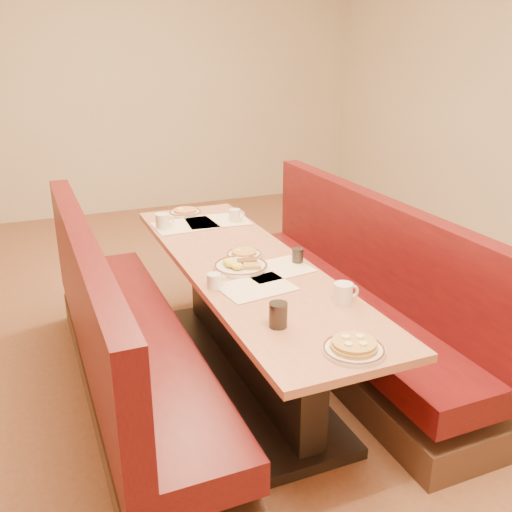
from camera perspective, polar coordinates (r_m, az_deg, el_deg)
name	(u,v)px	position (r m, az deg, el deg)	size (l,w,h in m)	color
ground	(246,375)	(3.62, -0.99, -11.84)	(8.00, 8.00, 0.00)	#9E6647
room_envelope	(244,45)	(3.06, -1.22, 20.36)	(6.04, 8.04, 2.82)	beige
diner_table	(246,322)	(3.44, -1.03, -6.57)	(0.70, 2.50, 0.75)	black
booth_left	(123,347)	(3.28, -13.14, -8.89)	(0.55, 2.50, 1.05)	#4C3326
booth_right	(351,303)	(3.75, 9.46, -4.67)	(0.55, 2.50, 1.05)	#4C3326
placemat_near_left	(256,287)	(2.96, 0.01, -3.12)	(0.37, 0.28, 0.00)	#FFF3C7
placemat_near_right	(276,269)	(3.19, 1.97, -1.30)	(0.38, 0.29, 0.00)	#FFF3C7
placemat_far_left	(185,225)	(3.98, -7.09, 3.07)	(0.42, 0.32, 0.00)	#FFF3C7
placemat_far_right	(217,221)	(4.06, -3.90, 3.55)	(0.43, 0.32, 0.00)	#FFF3C7
pancake_plate	(354,348)	(2.40, 9.75, -9.01)	(0.26, 0.26, 0.06)	white
eggs_plate	(240,266)	(3.20, -1.59, -0.97)	(0.31, 0.31, 0.06)	white
extra_plate_mid	(244,254)	(3.39, -1.21, 0.24)	(0.21, 0.21, 0.04)	white
extra_plate_far	(185,212)	(4.26, -7.10, 4.41)	(0.24, 0.24, 0.05)	white
coffee_mug_a	(344,293)	(2.81, 8.77, -3.65)	(0.13, 0.09, 0.10)	white
coffee_mug_b	(215,281)	(2.95, -4.16, -2.49)	(0.10, 0.07, 0.08)	white
coffee_mug_c	(235,215)	(4.04, -2.09, 4.11)	(0.12, 0.08, 0.09)	white
coffee_mug_d	(163,221)	(3.94, -9.27, 3.51)	(0.13, 0.09, 0.10)	white
soda_tumbler_near	(278,315)	(2.55, 2.23, -5.91)	(0.08, 0.08, 0.12)	black
soda_tumbler_mid	(298,256)	(3.28, 4.19, 0.03)	(0.06, 0.06, 0.09)	black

